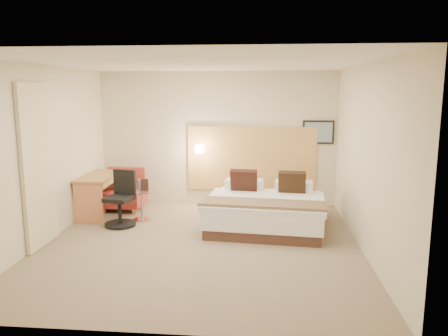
# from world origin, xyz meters

# --- Properties ---
(floor) EXTENTS (4.80, 5.00, 0.02)m
(floor) POSITION_xyz_m (0.00, 0.00, -0.01)
(floor) COLOR #806E56
(floor) RESTS_ON ground
(ceiling) EXTENTS (4.80, 5.00, 0.02)m
(ceiling) POSITION_xyz_m (0.00, 0.00, 2.71)
(ceiling) COLOR white
(ceiling) RESTS_ON floor
(wall_back) EXTENTS (4.80, 0.02, 2.70)m
(wall_back) POSITION_xyz_m (0.00, 2.51, 1.35)
(wall_back) COLOR beige
(wall_back) RESTS_ON floor
(wall_front) EXTENTS (4.80, 0.02, 2.70)m
(wall_front) POSITION_xyz_m (0.00, -2.51, 1.35)
(wall_front) COLOR beige
(wall_front) RESTS_ON floor
(wall_left) EXTENTS (0.02, 5.00, 2.70)m
(wall_left) POSITION_xyz_m (-2.41, 0.00, 1.35)
(wall_left) COLOR beige
(wall_left) RESTS_ON floor
(wall_right) EXTENTS (0.02, 5.00, 2.70)m
(wall_right) POSITION_xyz_m (2.41, 0.00, 1.35)
(wall_right) COLOR beige
(wall_right) RESTS_ON floor
(headboard_panel) EXTENTS (2.60, 0.04, 1.30)m
(headboard_panel) POSITION_xyz_m (0.70, 2.47, 0.95)
(headboard_panel) COLOR tan
(headboard_panel) RESTS_ON wall_back
(art_frame) EXTENTS (0.62, 0.03, 0.47)m
(art_frame) POSITION_xyz_m (2.02, 2.48, 1.50)
(art_frame) COLOR black
(art_frame) RESTS_ON wall_back
(art_canvas) EXTENTS (0.54, 0.01, 0.39)m
(art_canvas) POSITION_xyz_m (2.02, 2.46, 1.50)
(art_canvas) COLOR #768EA3
(art_canvas) RESTS_ON wall_back
(lamp_arm) EXTENTS (0.02, 0.12, 0.02)m
(lamp_arm) POSITION_xyz_m (-0.35, 2.42, 1.15)
(lamp_arm) COLOR silver
(lamp_arm) RESTS_ON wall_back
(lamp_shade) EXTENTS (0.15, 0.15, 0.15)m
(lamp_shade) POSITION_xyz_m (-0.35, 2.36, 1.15)
(lamp_shade) COLOR #FFEDC6
(lamp_shade) RESTS_ON wall_back
(curtain) EXTENTS (0.06, 0.90, 2.42)m
(curtain) POSITION_xyz_m (-2.36, -0.25, 1.22)
(curtain) COLOR beige
(curtain) RESTS_ON wall_left
(bottle_a) EXTENTS (0.07, 0.07, 0.20)m
(bottle_a) POSITION_xyz_m (-1.28, 1.20, 0.65)
(bottle_a) COLOR #799FBB
(bottle_a) RESTS_ON side_table
(bottle_b) EXTENTS (0.07, 0.07, 0.20)m
(bottle_b) POSITION_xyz_m (-1.22, 1.22, 0.65)
(bottle_b) COLOR #85B0CE
(bottle_b) RESTS_ON side_table
(menu_folder) EXTENTS (0.13, 0.06, 0.22)m
(menu_folder) POSITION_xyz_m (-1.17, 1.16, 0.66)
(menu_folder) COLOR #3A1E17
(menu_folder) RESTS_ON side_table
(bed) EXTENTS (2.10, 2.06, 0.95)m
(bed) POSITION_xyz_m (1.00, 1.00, 0.31)
(bed) COLOR #462B23
(bed) RESTS_ON floor
(lounge_chair) EXTENTS (0.77, 0.68, 0.80)m
(lounge_chair) POSITION_xyz_m (-1.79, 1.88, 0.32)
(lounge_chair) COLOR tan
(lounge_chair) RESTS_ON floor
(side_table) EXTENTS (0.55, 0.55, 0.55)m
(side_table) POSITION_xyz_m (-1.23, 1.16, 0.31)
(side_table) COLOR silver
(side_table) RESTS_ON floor
(desk) EXTENTS (0.62, 1.25, 0.76)m
(desk) POSITION_xyz_m (-2.11, 1.45, 0.60)
(desk) COLOR #A47140
(desk) RESTS_ON floor
(desk_chair) EXTENTS (0.64, 0.64, 0.95)m
(desk_chair) POSITION_xyz_m (-1.51, 0.84, 0.39)
(desk_chair) COLOR black
(desk_chair) RESTS_ON floor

